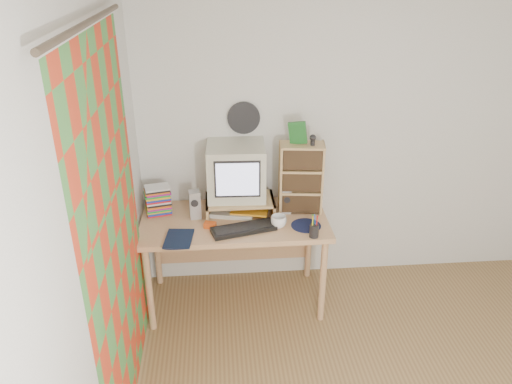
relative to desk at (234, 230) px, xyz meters
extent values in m
plane|color=silver|center=(1.03, 0.31, 0.63)|extent=(3.50, 0.00, 3.50)
plane|color=silver|center=(-0.72, -1.44, 0.63)|extent=(0.00, 3.50, 3.50)
plane|color=red|center=(-0.68, -0.96, 0.53)|extent=(0.00, 2.20, 2.20)
cylinder|color=black|center=(0.10, 0.29, 0.81)|extent=(0.25, 0.02, 0.25)
cube|color=tan|center=(0.00, -0.06, 0.11)|extent=(1.40, 0.70, 0.04)
cube|color=tan|center=(0.00, 0.27, -0.24)|extent=(1.33, 0.02, 0.41)
cylinder|color=tan|center=(-0.64, -0.35, -0.26)|extent=(0.05, 0.05, 0.71)
cylinder|color=tan|center=(0.64, -0.35, -0.26)|extent=(0.05, 0.05, 0.71)
cylinder|color=tan|center=(-0.64, 0.23, -0.26)|extent=(0.05, 0.05, 0.71)
cylinder|color=tan|center=(0.64, 0.23, -0.26)|extent=(0.05, 0.05, 0.71)
cube|color=tan|center=(-0.20, 0.04, 0.19)|extent=(0.02, 0.30, 0.12)
cube|color=tan|center=(0.30, 0.04, 0.19)|extent=(0.02, 0.30, 0.12)
cube|color=tan|center=(0.05, 0.04, 0.24)|extent=(0.52, 0.30, 0.02)
cube|color=beige|center=(0.03, 0.09, 0.46)|extent=(0.45, 0.45, 0.41)
cube|color=#9F9EA3|center=(-0.29, -0.01, 0.24)|extent=(0.09, 0.09, 0.22)
cube|color=#9F9EA3|center=(0.40, 0.02, 0.23)|extent=(0.08, 0.08, 0.19)
cube|color=black|center=(0.06, -0.24, 0.15)|extent=(0.49, 0.27, 0.03)
cube|color=tan|center=(0.52, 0.04, 0.41)|extent=(0.35, 0.21, 0.55)
imported|color=white|center=(0.32, -0.21, 0.18)|extent=(0.13, 0.13, 0.09)
imported|color=black|center=(-0.49, -0.33, 0.16)|extent=(0.25, 0.20, 0.05)
cylinder|color=#101136|center=(0.52, -0.21, 0.14)|extent=(0.27, 0.27, 0.00)
cube|color=#CB4815|center=(-0.18, -0.18, 0.16)|extent=(0.10, 0.07, 0.04)
cube|color=#1B6022|center=(0.48, 0.06, 0.76)|extent=(0.13, 0.07, 0.16)
camera|label=1|loc=(-0.11, -3.36, 1.95)|focal=35.00mm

